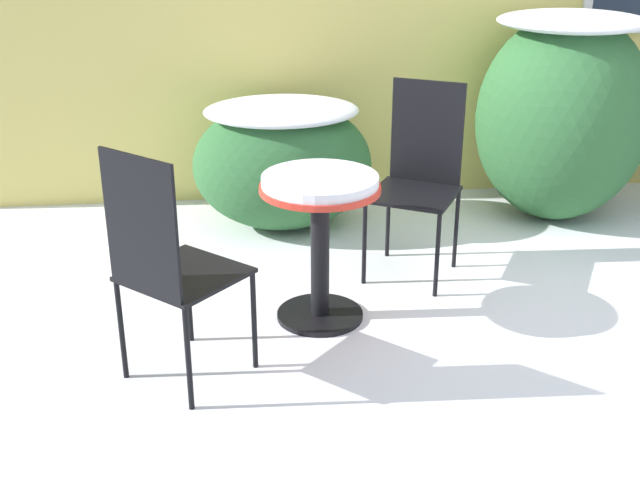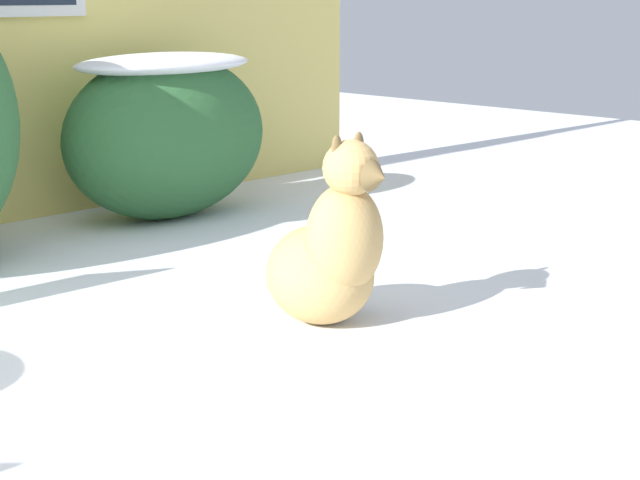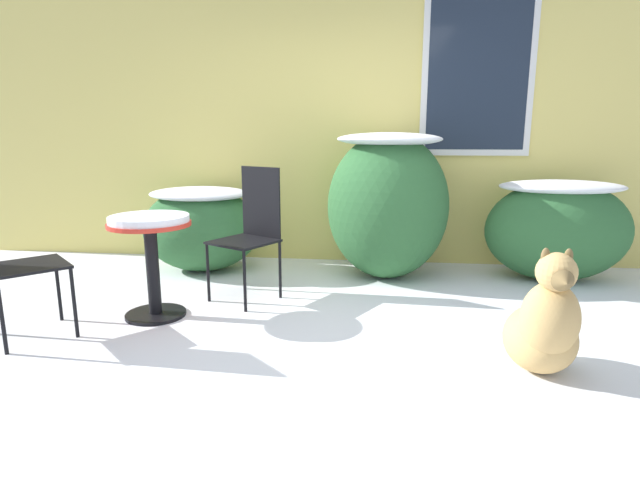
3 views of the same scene
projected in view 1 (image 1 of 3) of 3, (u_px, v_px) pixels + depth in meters
name	position (u px, v px, depth m)	size (l,w,h in m)	color
ground_plane	(571.00, 335.00, 3.92)	(16.00, 16.00, 0.00)	white
shrub_left	(282.00, 160.00, 5.10)	(1.14, 0.93, 0.82)	#2D6033
shrub_middle	(563.00, 113.00, 5.15)	(1.11, 1.03, 1.34)	#2D6033
patio_table	(320.00, 214.00, 3.88)	(0.59, 0.59, 0.76)	black
patio_chair_near_table	(419.00, 173.00, 4.42)	(0.61, 0.61, 1.07)	black
patio_chair_far_side	(167.00, 262.00, 3.32)	(0.63, 0.63, 1.07)	black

